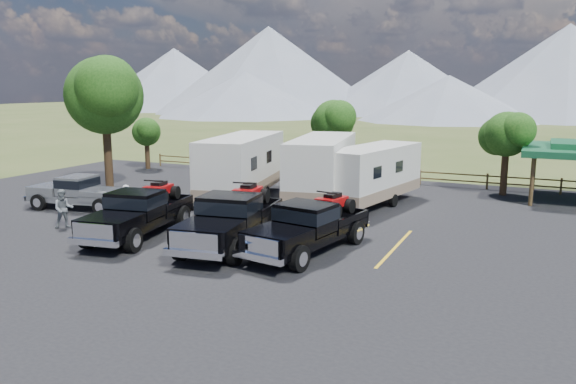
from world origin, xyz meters
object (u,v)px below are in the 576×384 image
at_px(rig_left, 139,211).
at_px(trailer_right, 373,175).
at_px(tree_big_nw, 104,96).
at_px(pickup_silver, 80,192).
at_px(rig_center, 232,218).
at_px(person_b, 63,209).
at_px(trailer_left, 242,167).
at_px(trailer_center, 322,168).
at_px(person_a, 127,205).
at_px(rig_right, 310,225).

bearing_deg(rig_left, trailer_right, 45.78).
bearing_deg(tree_big_nw, trailer_right, 8.06).
bearing_deg(pickup_silver, rig_center, 69.08).
relative_size(pickup_silver, person_b, 3.38).
relative_size(rig_center, trailer_left, 0.70).
xyz_separation_m(trailer_right, pickup_silver, (-13.07, -7.00, -0.73)).
bearing_deg(pickup_silver, rig_left, 57.30).
distance_m(tree_big_nw, trailer_left, 9.54).
height_order(trailer_center, person_a, trailer_center).
height_order(tree_big_nw, rig_center, tree_big_nw).
bearing_deg(rig_left, pickup_silver, 145.93).
distance_m(rig_center, rig_right, 3.10).
xyz_separation_m(rig_right, person_b, (-11.08, -1.16, -0.15)).
bearing_deg(rig_center, person_a, 164.21).
relative_size(rig_right, trailer_right, 0.74).
bearing_deg(trailer_left, tree_big_nw, 172.89).
bearing_deg(trailer_right, tree_big_nw, -160.92).
bearing_deg(person_a, tree_big_nw, -60.46).
xyz_separation_m(trailer_right, person_a, (-8.73, -8.66, -0.68)).
xyz_separation_m(person_a, person_b, (-2.15, -1.56, -0.06)).
bearing_deg(person_b, tree_big_nw, 75.40).
height_order(rig_right, person_b, rig_right).
bearing_deg(rig_right, trailer_center, 118.41).
bearing_deg(person_b, pickup_silver, 79.49).
relative_size(tree_big_nw, person_b, 4.57).
height_order(rig_right, trailer_center, trailer_center).
distance_m(trailer_right, person_a, 12.31).
height_order(rig_left, trailer_left, trailer_left).
distance_m(trailer_left, pickup_silver, 8.32).
xyz_separation_m(tree_big_nw, rig_left, (8.50, -7.66, -4.53)).
distance_m(rig_right, trailer_left, 10.23).
bearing_deg(trailer_left, trailer_center, 8.77).
bearing_deg(trailer_center, tree_big_nw, 178.33).
bearing_deg(trailer_right, rig_right, -77.72).
bearing_deg(pickup_silver, trailer_left, 123.21).
distance_m(tree_big_nw, rig_center, 15.27).
bearing_deg(trailer_right, trailer_left, -155.51).
bearing_deg(trailer_center, rig_left, -124.52).
bearing_deg(rig_right, tree_big_nw, 166.47).
bearing_deg(pickup_silver, person_b, 26.95).
xyz_separation_m(trailer_left, trailer_center, (4.03, 1.44, -0.02)).
xyz_separation_m(trailer_left, person_a, (-1.94, -7.03, -0.90)).
height_order(rig_center, person_b, rig_center).
xyz_separation_m(tree_big_nw, person_a, (6.81, -6.46, -4.64)).
xyz_separation_m(trailer_center, pickup_silver, (-10.32, -6.81, -0.92)).
bearing_deg(tree_big_nw, person_a, -43.46).
bearing_deg(pickup_silver, trailer_right, 110.84).
xyz_separation_m(tree_big_nw, person_b, (4.66, -8.02, -4.70)).
xyz_separation_m(rig_center, person_b, (-8.00, -0.75, -0.23)).
bearing_deg(rig_center, person_b, 177.44).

